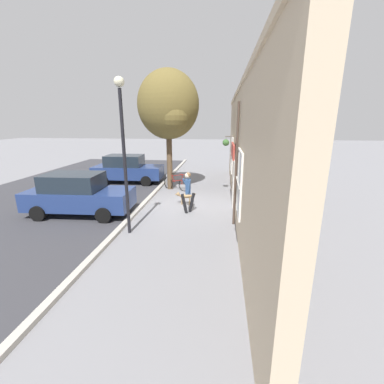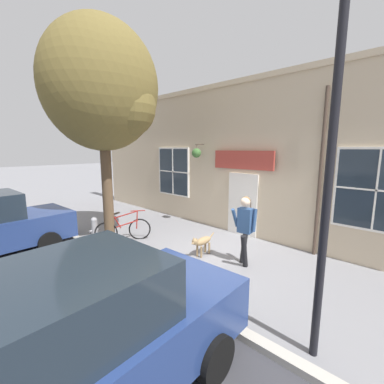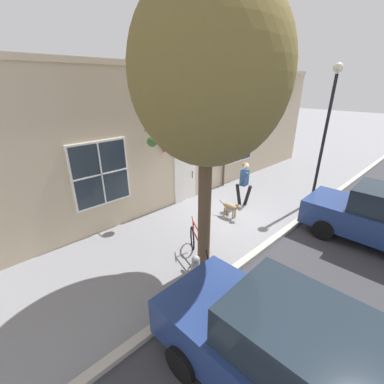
# 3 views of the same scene
# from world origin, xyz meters

# --- Properties ---
(ground_plane) EXTENTS (90.00, 90.00, 0.00)m
(ground_plane) POSITION_xyz_m (0.00, 0.00, 0.00)
(ground_plane) COLOR gray
(storefront_facade) EXTENTS (0.95, 18.00, 5.13)m
(storefront_facade) POSITION_xyz_m (-2.34, -0.02, 2.56)
(storefront_facade) COLOR #C6B293
(storefront_facade) RESTS_ON ground_plane
(pedestrian_walking) EXTENTS (0.62, 0.55, 1.77)m
(pedestrian_walking) POSITION_xyz_m (-0.21, 0.85, 1.07)
(pedestrian_walking) COLOR black
(pedestrian_walking) RESTS_ON ground_plane
(dog_on_leash) EXTENTS (1.01, 0.27, 0.61)m
(dog_on_leash) POSITION_xyz_m (0.10, -0.28, 0.40)
(dog_on_leash) COLOR #997A51
(dog_on_leash) RESTS_ON ground_plane
(street_tree_by_curb) EXTENTS (3.32, 2.99, 6.50)m
(street_tree_by_curb) POSITION_xyz_m (1.30, -2.95, 4.57)
(street_tree_by_curb) COLOR brown
(street_tree_by_curb) RESTS_ON ground_plane
(leaning_bicycle) EXTENTS (1.54, 0.88, 1.01)m
(leaning_bicycle) POSITION_xyz_m (0.98, -2.84, 0.38)
(leaning_bicycle) COLOR black
(leaning_bicycle) RESTS_ON ground_plane
(parked_car_nearest_curb) EXTENTS (4.37, 2.07, 1.75)m
(parked_car_nearest_curb) POSITION_xyz_m (4.37, -4.32, 0.88)
(parked_car_nearest_curb) COLOR navy
(parked_car_nearest_curb) RESTS_ON ground_plane
(street_lamp) EXTENTS (0.32, 0.32, 5.15)m
(street_lamp) POSITION_xyz_m (1.58, 3.15, 3.33)
(street_lamp) COLOR black
(street_lamp) RESTS_ON ground_plane
(fire_hydrant) EXTENTS (0.34, 0.20, 0.77)m
(fire_hydrant) POSITION_xyz_m (1.59, -3.55, 0.40)
(fire_hydrant) COLOR #99999E
(fire_hydrant) RESTS_ON ground_plane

